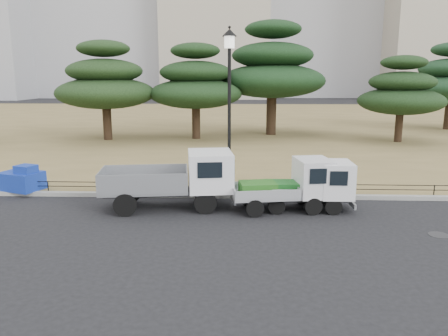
{
  "coord_description": "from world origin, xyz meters",
  "views": [
    {
      "loc": [
        0.65,
        -13.67,
        4.6
      ],
      "look_at": [
        0.0,
        2.0,
        1.3
      ],
      "focal_mm": 35.0,
      "sensor_mm": 36.0,
      "label": 1
    }
  ],
  "objects_px": {
    "truck_kei_front": "(289,185)",
    "street_lamp": "(229,84)",
    "tarp_pile": "(22,180)",
    "truck_large": "(176,177)",
    "truck_kei_rear": "(312,186)"
  },
  "relations": [
    {
      "from": "street_lamp",
      "to": "tarp_pile",
      "type": "distance_m",
      "value": 9.1
    },
    {
      "from": "truck_large",
      "to": "truck_kei_front",
      "type": "relative_size",
      "value": 1.33
    },
    {
      "from": "truck_large",
      "to": "street_lamp",
      "type": "height_order",
      "value": "street_lamp"
    },
    {
      "from": "truck_kei_front",
      "to": "truck_kei_rear",
      "type": "relative_size",
      "value": 1.1
    },
    {
      "from": "truck_kei_front",
      "to": "truck_kei_rear",
      "type": "bearing_deg",
      "value": -0.94
    },
    {
      "from": "street_lamp",
      "to": "truck_kei_rear",
      "type": "bearing_deg",
      "value": -29.26
    },
    {
      "from": "truck_large",
      "to": "truck_kei_rear",
      "type": "relative_size",
      "value": 1.47
    },
    {
      "from": "truck_large",
      "to": "truck_kei_front",
      "type": "bearing_deg",
      "value": -9.73
    },
    {
      "from": "truck_large",
      "to": "street_lamp",
      "type": "bearing_deg",
      "value": 33.94
    },
    {
      "from": "truck_kei_front",
      "to": "truck_large",
      "type": "bearing_deg",
      "value": 168.92
    },
    {
      "from": "street_lamp",
      "to": "tarp_pile",
      "type": "xyz_separation_m",
      "value": [
        -8.29,
        0.03,
        -3.75
      ]
    },
    {
      "from": "truck_kei_rear",
      "to": "tarp_pile",
      "type": "bearing_deg",
      "value": 171.27
    },
    {
      "from": "truck_kei_front",
      "to": "tarp_pile",
      "type": "height_order",
      "value": "truck_kei_front"
    },
    {
      "from": "truck_kei_rear",
      "to": "street_lamp",
      "type": "distance_m",
      "value": 4.83
    },
    {
      "from": "truck_kei_front",
      "to": "street_lamp",
      "type": "height_order",
      "value": "street_lamp"
    }
  ]
}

